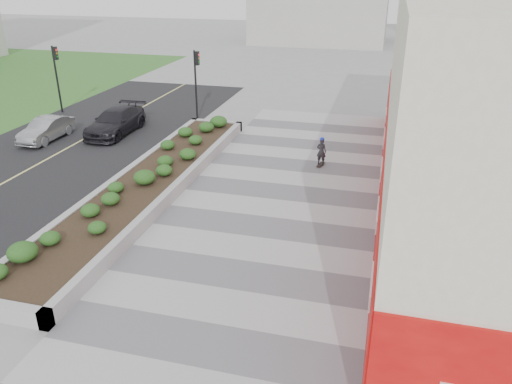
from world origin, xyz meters
TOP-DOWN VIEW (x-y plane):
  - ground at (0.00, 0.00)m, footprint 160.00×160.00m
  - walkway at (0.00, 3.00)m, footprint 8.00×36.00m
  - building at (6.98, 8.98)m, footprint 6.04×24.08m
  - planter at (-5.50, 7.00)m, footprint 3.00×18.00m
  - street at (-12.00, 7.00)m, footprint 10.00×40.00m
  - traffic_signal_near at (-7.23, 17.50)m, footprint 0.33×0.28m
  - traffic_signal_far at (-16.43, 17.00)m, footprint 0.33×0.28m
  - manhole_cover at (0.50, 3.00)m, footprint 0.44×0.44m
  - skateboarder at (1.16, 11.65)m, footprint 0.50×0.75m
  - car_silver at (-13.83, 11.75)m, footprint 1.27×3.66m
  - car_dark at (-10.76, 13.75)m, footprint 2.00×4.80m

SIDE VIEW (x-z plane):
  - ground at x=0.00m, z-range 0.00..0.00m
  - street at x=-12.00m, z-range 0.00..0.00m
  - manhole_cover at x=0.50m, z-range 0.00..0.01m
  - walkway at x=0.00m, z-range 0.00..0.01m
  - planter at x=-5.50m, z-range -0.03..0.87m
  - car_silver at x=-13.83m, z-range 0.00..1.20m
  - car_dark at x=-10.76m, z-range 0.00..1.38m
  - skateboarder at x=1.16m, z-range 0.01..1.43m
  - traffic_signal_near at x=-7.23m, z-range 0.66..4.86m
  - traffic_signal_far at x=-16.43m, z-range 0.66..4.86m
  - building at x=6.98m, z-range -0.02..7.98m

